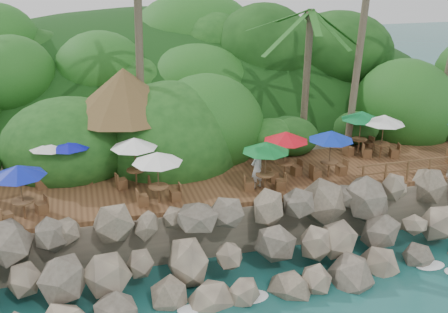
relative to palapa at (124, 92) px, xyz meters
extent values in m
plane|color=#19514F|center=(3.87, -9.31, -5.79)|extent=(140.00, 140.00, 0.00)
cube|color=gray|center=(3.87, 6.69, -4.74)|extent=(32.00, 25.20, 2.10)
ellipsoid|color=#143811|center=(3.87, 14.19, -5.79)|extent=(44.80, 28.00, 15.40)
cube|color=brown|center=(3.87, -3.31, -3.59)|extent=(26.00, 5.00, 0.20)
ellipsoid|color=white|center=(0.87, -9.01, -5.76)|extent=(1.20, 0.80, 0.06)
ellipsoid|color=white|center=(3.87, -9.01, -5.76)|extent=(1.20, 0.80, 0.06)
ellipsoid|color=white|center=(6.87, -9.01, -5.76)|extent=(1.20, 0.80, 0.06)
ellipsoid|color=white|center=(9.87, -9.01, -5.76)|extent=(1.20, 0.80, 0.06)
cylinder|color=brown|center=(0.79, 0.05, 1.39)|extent=(0.70, 0.87, 9.77)
cylinder|color=brown|center=(9.12, 0.03, -0.04)|extent=(0.64, 1.08, 6.91)
ellipsoid|color=#23601E|center=(9.12, 0.03, 3.42)|extent=(6.00, 6.00, 2.40)
cylinder|color=brown|center=(11.45, -0.87, 1.28)|extent=(1.27, 1.10, 9.53)
cylinder|color=brown|center=(-1.40, -1.40, -2.29)|extent=(0.16, 0.16, 2.40)
cylinder|color=brown|center=(1.40, -1.40, -2.29)|extent=(0.16, 0.16, 2.40)
cylinder|color=brown|center=(-1.40, 1.40, -2.29)|extent=(0.16, 0.16, 2.40)
cylinder|color=brown|center=(1.40, 1.40, -2.29)|extent=(0.16, 0.16, 2.40)
cone|color=brown|center=(0.00, 0.00, 0.01)|extent=(5.51, 5.51, 2.20)
cylinder|color=brown|center=(-2.68, -2.04, -3.13)|extent=(0.08, 0.08, 0.71)
cylinder|color=brown|center=(-2.68, -2.04, -2.77)|extent=(0.81, 0.81, 0.05)
cylinder|color=brown|center=(-2.68, -2.04, -2.43)|extent=(0.05, 0.05, 2.13)
cone|color=#0D10A9|center=(-2.68, -2.04, -1.51)|extent=(2.03, 2.03, 0.43)
cube|color=brown|center=(-3.35, -1.96, -3.27)|extent=(0.45, 0.45, 0.44)
cube|color=brown|center=(-2.01, -2.11, -3.27)|extent=(0.45, 0.45, 0.44)
cylinder|color=brown|center=(0.02, -2.92, -3.13)|extent=(0.08, 0.08, 0.71)
cylinder|color=brown|center=(0.02, -2.92, -2.77)|extent=(0.81, 0.81, 0.05)
cylinder|color=brown|center=(0.02, -2.92, -2.43)|extent=(0.05, 0.05, 2.13)
cone|color=white|center=(0.02, -2.92, -1.51)|extent=(2.03, 2.03, 0.43)
cube|color=brown|center=(-0.63, -3.10, -3.27)|extent=(0.50, 0.50, 0.44)
cube|color=brown|center=(0.68, -2.75, -3.27)|extent=(0.50, 0.50, 0.44)
cylinder|color=brown|center=(0.71, -4.91, -3.13)|extent=(0.08, 0.08, 0.71)
cylinder|color=brown|center=(0.71, -4.91, -2.77)|extent=(0.81, 0.81, 0.05)
cylinder|color=brown|center=(0.71, -4.91, -2.43)|extent=(0.05, 0.05, 2.13)
cone|color=white|center=(0.71, -4.91, -1.51)|extent=(2.03, 2.03, 0.43)
cube|color=brown|center=(0.03, -4.96, -3.27)|extent=(0.44, 0.44, 0.44)
cube|color=brown|center=(1.38, -4.85, -3.27)|extent=(0.44, 0.44, 0.44)
cylinder|color=brown|center=(-3.35, -1.90, -3.13)|extent=(0.08, 0.08, 0.71)
cylinder|color=brown|center=(-3.35, -1.90, -2.77)|extent=(0.81, 0.81, 0.05)
cylinder|color=brown|center=(-3.35, -1.90, -2.43)|extent=(0.05, 0.05, 2.13)
cone|color=silver|center=(-3.35, -1.90, -1.51)|extent=(2.03, 2.03, 0.43)
cube|color=brown|center=(-3.98, -2.13, -3.27)|extent=(0.52, 0.52, 0.44)
cube|color=brown|center=(-2.71, -1.66, -3.27)|extent=(0.52, 0.52, 0.44)
cylinder|color=brown|center=(8.51, -4.26, -3.13)|extent=(0.08, 0.08, 0.71)
cylinder|color=brown|center=(8.51, -4.26, -2.77)|extent=(0.81, 0.81, 0.05)
cylinder|color=brown|center=(8.51, -4.26, -2.43)|extent=(0.05, 0.05, 2.13)
cone|color=#0D2AAE|center=(8.51, -4.26, -1.51)|extent=(2.03, 2.03, 0.43)
cube|color=brown|center=(7.84, -4.34, -3.27)|extent=(0.45, 0.45, 0.44)
cube|color=brown|center=(9.19, -4.19, -3.27)|extent=(0.45, 0.45, 0.44)
cylinder|color=brown|center=(-4.45, -4.91, -3.13)|extent=(0.08, 0.08, 0.71)
cylinder|color=brown|center=(-4.45, -4.91, -2.77)|extent=(0.81, 0.81, 0.05)
cylinder|color=brown|center=(-4.45, -4.91, -2.43)|extent=(0.05, 0.05, 2.13)
cone|color=#0C1CA4|center=(-4.45, -4.91, -1.51)|extent=(2.03, 2.03, 0.43)
cube|color=brown|center=(-5.07, -5.19, -3.27)|extent=(0.54, 0.54, 0.44)
cube|color=brown|center=(-3.84, -4.62, -3.27)|extent=(0.54, 0.54, 0.44)
cylinder|color=brown|center=(11.35, -1.83, -3.13)|extent=(0.08, 0.08, 0.71)
cylinder|color=brown|center=(11.35, -1.83, -2.77)|extent=(0.81, 0.81, 0.05)
cylinder|color=brown|center=(11.35, -1.83, -2.43)|extent=(0.05, 0.05, 2.13)
cone|color=#0B6B31|center=(11.35, -1.83, -1.51)|extent=(2.03, 2.03, 0.43)
cube|color=brown|center=(10.69, -2.01, -3.27)|extent=(0.50, 0.50, 0.44)
cube|color=brown|center=(12.00, -1.65, -3.27)|extent=(0.50, 0.50, 0.44)
cylinder|color=brown|center=(5.26, -4.87, -3.13)|extent=(0.08, 0.08, 0.71)
cylinder|color=brown|center=(5.26, -4.87, -2.77)|extent=(0.81, 0.81, 0.05)
cylinder|color=brown|center=(5.26, -4.87, -2.43)|extent=(0.05, 0.05, 2.13)
cone|color=#0B6927|center=(5.26, -4.87, -1.51)|extent=(2.03, 2.03, 0.43)
cube|color=brown|center=(4.59, -4.73, -3.27)|extent=(0.48, 0.48, 0.44)
cube|color=brown|center=(5.92, -5.01, -3.27)|extent=(0.48, 0.48, 0.44)
cylinder|color=brown|center=(12.08, -2.71, -3.13)|extent=(0.08, 0.08, 0.71)
cylinder|color=brown|center=(12.08, -2.71, -2.77)|extent=(0.81, 0.81, 0.05)
cylinder|color=brown|center=(12.08, -2.71, -2.43)|extent=(0.05, 0.05, 2.13)
cone|color=white|center=(12.08, -2.71, -1.51)|extent=(2.03, 2.03, 0.43)
cube|color=brown|center=(11.43, -2.53, -3.27)|extent=(0.50, 0.50, 0.44)
cube|color=brown|center=(12.73, -2.89, -3.27)|extent=(0.50, 0.50, 0.44)
cylinder|color=brown|center=(6.55, -3.85, -3.13)|extent=(0.08, 0.08, 0.71)
cylinder|color=brown|center=(6.55, -3.85, -2.77)|extent=(0.81, 0.81, 0.05)
cylinder|color=brown|center=(6.55, -3.85, -2.43)|extent=(0.05, 0.05, 2.13)
cone|color=red|center=(6.55, -3.85, -1.51)|extent=(2.03, 2.03, 0.43)
cube|color=brown|center=(5.90, -4.03, -3.27)|extent=(0.50, 0.50, 0.44)
cube|color=brown|center=(7.20, -3.66, -3.27)|extent=(0.50, 0.50, 0.44)
cylinder|color=brown|center=(9.44, -5.66, -2.99)|extent=(0.10, 0.10, 1.00)
cylinder|color=brown|center=(10.54, -5.66, -2.99)|extent=(0.10, 0.10, 1.00)
cylinder|color=brown|center=(11.64, -5.66, -2.99)|extent=(0.10, 0.10, 1.00)
cylinder|color=brown|center=(12.74, -5.66, -2.99)|extent=(0.10, 0.10, 1.00)
cube|color=brown|center=(12.19, -5.66, -2.54)|extent=(6.10, 0.06, 0.06)
cube|color=brown|center=(12.19, -5.66, -2.94)|extent=(6.10, 0.06, 0.06)
imported|color=silver|center=(5.01, -4.49, -2.63)|extent=(0.74, 0.62, 1.72)
camera|label=1|loc=(-1.95, -24.47, 6.02)|focal=42.79mm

